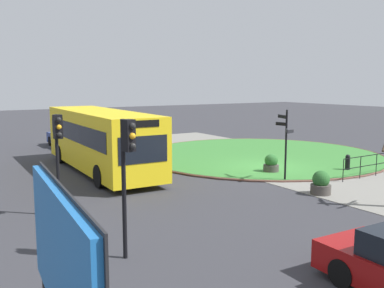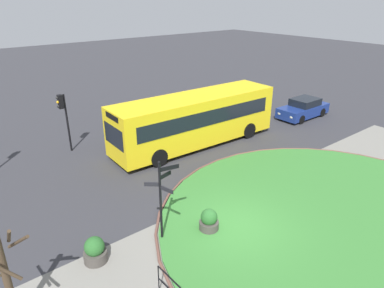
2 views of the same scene
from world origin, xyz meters
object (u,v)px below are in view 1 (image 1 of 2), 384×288
at_px(signpost_directional, 286,139).
at_px(planter_kerbside, 271,165).
at_px(traffic_light_near, 127,158).
at_px(traffic_light_far, 58,142).
at_px(car_near_lane, 67,137).
at_px(billboard_left, 62,263).
at_px(planter_near_signpost, 321,184).
at_px(bollard_foreground, 348,163).
at_px(bus_yellow, 100,139).

relative_size(signpost_directional, planter_kerbside, 3.41).
relative_size(traffic_light_near, traffic_light_far, 1.04).
xyz_separation_m(car_near_lane, traffic_light_near, (-20.46, 4.42, 1.95)).
height_order(billboard_left, planter_near_signpost, billboard_left).
xyz_separation_m(signpost_directional, traffic_light_near, (-4.31, 9.60, 0.67)).
bearing_deg(traffic_light_near, planter_near_signpost, 84.44).
bearing_deg(traffic_light_far, signpost_directional, 88.58).
height_order(car_near_lane, billboard_left, billboard_left).
xyz_separation_m(signpost_directional, bollard_foreground, (-0.10, -4.25, -1.49)).
height_order(car_near_lane, planter_kerbside, car_near_lane).
bearing_deg(bus_yellow, car_near_lane, 175.67).
bearing_deg(bollard_foreground, planter_kerbside, 63.66).
xyz_separation_m(bus_yellow, car_near_lane, (9.53, -1.05, -0.99)).
bearing_deg(bus_yellow, signpost_directional, 45.16).
bearing_deg(signpost_directional, car_near_lane, 17.77).
bearing_deg(car_near_lane, traffic_light_near, -12.17).
relative_size(bollard_foreground, planter_near_signpost, 0.90).
xyz_separation_m(signpost_directional, planter_kerbside, (1.65, -0.71, -1.50)).
relative_size(bus_yellow, traffic_light_near, 2.99).
distance_m(bus_yellow, car_near_lane, 9.63).
relative_size(car_near_lane, traffic_light_near, 1.19).
bearing_deg(car_near_lane, bollard_foreground, 30.15).
bearing_deg(signpost_directional, bus_yellow, 43.21).
height_order(bus_yellow, traffic_light_far, traffic_light_far).
height_order(traffic_light_far, planter_near_signpost, traffic_light_far).
relative_size(traffic_light_far, billboard_left, 0.87).
height_order(bus_yellow, planter_kerbside, bus_yellow).
bearing_deg(bollard_foreground, car_near_lane, 30.12).
bearing_deg(signpost_directional, planter_near_signpost, 169.61).
bearing_deg(signpost_directional, traffic_light_near, 114.18).
bearing_deg(billboard_left, car_near_lane, -11.16).
distance_m(traffic_light_far, planter_kerbside, 11.06).
xyz_separation_m(car_near_lane, planter_kerbside, (-14.50, -5.88, -0.23)).
xyz_separation_m(signpost_directional, bus_yellow, (6.62, 6.22, -0.29)).
height_order(signpost_directional, traffic_light_near, traffic_light_near).
relative_size(bus_yellow, traffic_light_far, 3.11).
xyz_separation_m(bus_yellow, planter_near_signpost, (-9.12, -5.76, -1.21)).
distance_m(car_near_lane, planter_kerbside, 15.65).
xyz_separation_m(bollard_foreground, billboard_left, (-8.43, 16.65, 1.66)).
bearing_deg(planter_near_signpost, bollard_foreground, -63.06).
bearing_deg(traffic_light_far, bus_yellow, 148.88).
bearing_deg(billboard_left, bus_yellow, -17.02).
distance_m(bus_yellow, planter_kerbside, 8.61).
distance_m(signpost_directional, bus_yellow, 9.09).
height_order(bus_yellow, billboard_left, billboard_left).
bearing_deg(planter_kerbside, car_near_lane, 22.09).
bearing_deg(bus_yellow, planter_kerbside, 56.31).
distance_m(signpost_directional, planter_near_signpost, 2.95).
xyz_separation_m(car_near_lane, traffic_light_far, (-15.97, 4.88, 1.85)).
xyz_separation_m(traffic_light_far, planter_near_signpost, (-2.68, -9.60, -2.07)).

